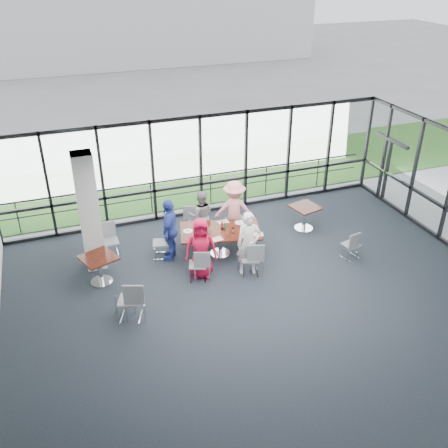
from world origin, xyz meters
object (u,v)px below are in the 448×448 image
object	(u,v)px
diner_far_left	(201,215)
chair_spare_lb	(109,241)
structural_column	(89,213)
diner_end	(170,229)
chair_spare_r	(351,245)
side_table_right	(305,211)
main_table	(220,234)
side_table_left	(99,261)
chair_main_fl	(195,222)
diner_near_right	(249,244)
chair_main_nl	(198,265)
diner_far_right	(234,210)
chair_main_nr	(250,258)
chair_main_fr	(236,220)
diner_near_left	(201,248)
chair_spare_la	(129,300)
chair_main_end	(161,243)

from	to	relation	value
diner_far_left	chair_spare_lb	xyz separation A→B (m)	(-2.65, -0.10, -0.27)
structural_column	diner_end	distance (m)	2.13
chair_spare_r	diner_end	bearing A→B (deg)	148.10
side_table_right	main_table	bearing A→B (deg)	-170.44
side_table_left	chair_main_fl	bearing A→B (deg)	26.06
diner_near_right	chair_main_nl	bearing A→B (deg)	-172.47
diner_far_right	chair_spare_r	world-z (taller)	diner_far_right
side_table_right	diner_near_right	world-z (taller)	diner_near_right
chair_main_nl	chair_spare_lb	bearing A→B (deg)	154.43
diner_near_right	diner_far_right	world-z (taller)	diner_far_right
diner_near_right	diner_end	xyz separation A→B (m)	(-1.71, 1.36, 0.03)
chair_main_nr	chair_spare_lb	distance (m)	3.88
chair_main_fr	chair_spare_r	distance (m)	3.38
diner_far_right	chair_spare_r	distance (m)	3.40
diner_end	side_table_left	bearing A→B (deg)	-48.21
main_table	chair_main_fr	distance (m)	1.22
chair_spare_lb	chair_spare_r	xyz separation A→B (m)	(6.15, -2.30, -0.07)
structural_column	side_table_right	distance (m)	6.25
chair_main_fr	main_table	bearing A→B (deg)	53.95
main_table	diner_near_right	distance (m)	1.17
chair_main_fr	chair_main_nl	bearing A→B (deg)	52.32
diner_near_right	diner_far_left	size ratio (longest dim) A/B	1.14
diner_near_right	diner_far_right	bearing A→B (deg)	93.67
diner_near_left	diner_near_right	distance (m)	1.23
main_table	chair_spare_lb	size ratio (longest dim) A/B	2.49
side_table_left	chair_main_nr	distance (m)	3.83
side_table_right	chair_main_nr	distance (m)	2.96
chair_main_nr	side_table_right	bearing A→B (deg)	51.24
diner_end	diner_far_right	bearing A→B (deg)	130.96
structural_column	chair_spare_r	world-z (taller)	structural_column
diner_end	chair_spare_la	size ratio (longest dim) A/B	1.78
chair_main_nl	chair_main_fl	xyz separation A→B (m)	(0.59, 2.16, -0.00)
chair_main_nl	chair_main_end	xyz separation A→B (m)	(-0.62, 1.37, -0.00)
chair_spare_lb	chair_spare_r	size ratio (longest dim) A/B	1.16
chair_main_nr	chair_main_fl	world-z (taller)	chair_main_nr
chair_main_end	chair_spare_lb	xyz separation A→B (m)	(-1.31, 0.47, 0.04)
diner_near_left	chair_main_fl	size ratio (longest dim) A/B	1.88
diner_end	side_table_right	bearing A→B (deg)	120.07
side_table_right	chair_spare_la	distance (m)	6.18
chair_main_nl	chair_spare_la	xyz separation A→B (m)	(-1.91, -0.95, 0.06)
diner_near_right	diner_far_right	size ratio (longest dim) A/B	0.98
side_table_left	side_table_right	xyz separation A→B (m)	(6.15, 0.71, -0.01)
structural_column	diner_near_left	bearing A→B (deg)	-29.28
chair_main_nr	chair_spare_r	size ratio (longest dim) A/B	1.13
side_table_left	diner_far_left	world-z (taller)	diner_far_left
main_table	diner_far_left	distance (m)	1.03
diner_far_right	chair_spare_r	xyz separation A→B (m)	(2.57, -2.17, -0.47)
chair_main_nl	chair_main_fr	xyz separation A→B (m)	(1.75, 1.85, 0.03)
main_table	chair_main_nl	bearing A→B (deg)	-120.54
side_table_left	chair_spare_r	size ratio (longest dim) A/B	1.26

